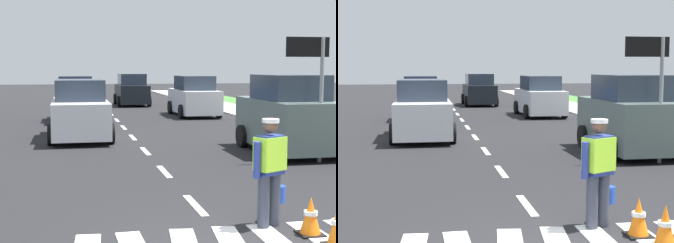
% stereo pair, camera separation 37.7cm
% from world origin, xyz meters
% --- Properties ---
extents(ground_plane, '(96.00, 96.00, 0.00)m').
position_xyz_m(ground_plane, '(0.00, 21.00, 0.00)').
color(ground_plane, black).
extents(lane_center_line, '(0.14, 46.40, 0.01)m').
position_xyz_m(lane_center_line, '(0.00, 25.20, 0.00)').
color(lane_center_line, silver).
rests_on(lane_center_line, ground).
extents(road_worker, '(0.66, 0.58, 1.67)m').
position_xyz_m(road_worker, '(0.83, 1.32, 0.93)').
color(road_worker, '#383D4C').
rests_on(road_worker, ground).
extents(lane_direction_sign, '(1.16, 0.11, 3.20)m').
position_xyz_m(lane_direction_sign, '(3.94, 6.19, 2.41)').
color(lane_direction_sign, gray).
rests_on(lane_direction_sign, ground).
extents(traffic_cone_near, '(0.36, 0.36, 0.61)m').
position_xyz_m(traffic_cone_near, '(1.40, 0.26, 0.30)').
color(traffic_cone_near, black).
rests_on(traffic_cone_near, ground).
extents(traffic_cone_far, '(0.36, 0.36, 0.57)m').
position_xyz_m(traffic_cone_far, '(1.26, 0.81, 0.28)').
color(traffic_cone_far, black).
rests_on(traffic_cone_far, ground).
extents(car_parked_far, '(2.07, 4.32, 2.01)m').
position_xyz_m(car_parked_far, '(4.02, 19.16, 0.94)').
color(car_parked_far, silver).
rests_on(car_parked_far, ground).
extents(car_parked_curbside, '(2.05, 3.88, 2.23)m').
position_xyz_m(car_parked_curbside, '(3.97, 7.74, 1.04)').
color(car_parked_curbside, slate).
rests_on(car_parked_curbside, ground).
extents(car_oncoming_lead, '(2.08, 4.39, 2.02)m').
position_xyz_m(car_oncoming_lead, '(-1.79, 11.80, 0.94)').
color(car_oncoming_lead, silver).
rests_on(car_oncoming_lead, ground).
extents(car_outgoing_far, '(2.07, 4.19, 2.02)m').
position_xyz_m(car_outgoing_far, '(1.82, 26.84, 0.94)').
color(car_outgoing_far, black).
rests_on(car_outgoing_far, ground).
extents(car_oncoming_second, '(1.90, 4.03, 2.04)m').
position_xyz_m(car_oncoming_second, '(-1.86, 17.93, 0.94)').
color(car_oncoming_second, '#1E4799').
rests_on(car_oncoming_second, ground).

